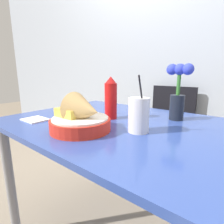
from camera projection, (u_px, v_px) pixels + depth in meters
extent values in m
cube|color=#9EA8B7|center=(195.00, 37.00, 1.53)|extent=(7.00, 0.06, 2.60)
cube|color=#334C9E|center=(128.00, 125.00, 0.86)|extent=(1.25, 0.84, 0.02)
cylinder|color=gray|center=(10.00, 184.00, 1.01)|extent=(0.05, 0.05, 0.73)
cylinder|color=gray|center=(97.00, 145.00, 1.56)|extent=(0.05, 0.05, 0.73)
cylinder|color=black|center=(135.00, 161.00, 1.58)|extent=(0.03, 0.03, 0.43)
cylinder|color=black|center=(174.00, 175.00, 1.36)|extent=(0.03, 0.03, 0.43)
cylinder|color=black|center=(153.00, 148.00, 1.85)|extent=(0.03, 0.03, 0.43)
cylinder|color=black|center=(188.00, 158.00, 1.63)|extent=(0.03, 0.03, 0.43)
cube|color=black|center=(163.00, 137.00, 1.56)|extent=(0.40, 0.40, 0.02)
cube|color=black|center=(173.00, 109.00, 1.65)|extent=(0.40, 0.03, 0.43)
cylinder|color=red|center=(81.00, 125.00, 0.74)|extent=(0.26, 0.26, 0.05)
cylinder|color=white|center=(80.00, 118.00, 0.73)|extent=(0.24, 0.24, 0.01)
cone|color=tan|center=(85.00, 110.00, 0.71)|extent=(0.14, 0.14, 0.14)
cube|color=#E5C14C|center=(71.00, 113.00, 0.75)|extent=(0.12, 0.09, 0.04)
cylinder|color=red|center=(111.00, 101.00, 0.92)|extent=(0.07, 0.07, 0.19)
cone|color=red|center=(111.00, 80.00, 0.90)|extent=(0.06, 0.06, 0.04)
cylinder|color=silver|center=(139.00, 115.00, 0.71)|extent=(0.09, 0.09, 0.14)
cylinder|color=black|center=(139.00, 118.00, 0.72)|extent=(0.08, 0.08, 0.12)
cylinder|color=black|center=(142.00, 100.00, 0.69)|extent=(0.01, 0.07, 0.20)
cylinder|color=black|center=(177.00, 107.00, 0.91)|extent=(0.07, 0.07, 0.13)
cylinder|color=#33722D|center=(179.00, 83.00, 0.88)|extent=(0.02, 0.02, 0.12)
sphere|color=blue|center=(180.00, 69.00, 0.86)|extent=(0.06, 0.06, 0.06)
sphere|color=blue|center=(172.00, 69.00, 0.89)|extent=(0.06, 0.06, 0.06)
sphere|color=blue|center=(188.00, 69.00, 0.84)|extent=(0.06, 0.06, 0.06)
cube|color=white|center=(35.00, 119.00, 0.91)|extent=(0.13, 0.10, 0.01)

